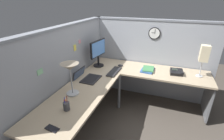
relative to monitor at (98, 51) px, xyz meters
The scene contains 18 objects.
ground_plane 1.25m from the monitor, 117.71° to the right, with size 6.80×6.80×0.00m, color #4C443D.
cubicle_wall_back 0.77m from the monitor, 161.66° to the left, with size 2.57×0.12×1.58m.
cubicle_wall_right 1.07m from the monitor, 59.36° to the right, with size 0.12×2.37×1.58m.
desk 0.92m from the monitor, 125.04° to the right, with size 2.35×2.15×0.73m.
monitor is the anchor object (origin of this frame).
laptop 0.62m from the monitor, behind, with size 0.35×0.39×0.22m.
keyboard 0.50m from the monitor, 114.08° to the right, with size 0.43×0.14×0.02m, color #232326.
computer_mouse 0.50m from the monitor, 72.35° to the right, with size 0.06×0.10×0.03m, color #232326.
desk_lamp_dome 1.04m from the monitor, behind, with size 0.24×0.24×0.44m.
pen_cup 1.40m from the monitor, behind, with size 0.08×0.08×0.18m.
cell_phone 1.72m from the monitor, behind, with size 0.07×0.14×0.01m, color black.
office_phone 1.44m from the monitor, 85.24° to the right, with size 0.21×0.22×0.11m.
book_stack 0.97m from the monitor, 83.63° to the right, with size 0.30×0.23×0.04m.
desk_lamp_paper 1.78m from the monitor, 84.68° to the right, with size 0.13×0.13×0.53m.
wall_clock 1.10m from the monitor, 62.83° to the right, with size 0.04×0.22×0.22m.
pinned_note_leftmost 1.29m from the monitor, behind, with size 0.09×0.00×0.07m, color #8CCC99.
pinned_note_middle 0.54m from the monitor, 159.55° to the left, with size 0.07×0.00×0.10m, color #EAD84C.
pinned_note_rightmost 0.44m from the monitor, 151.05° to the left, with size 0.07×0.00×0.06m, color pink.
Camera 1 is at (-2.31, -0.61, 1.94)m, focal length 26.22 mm.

